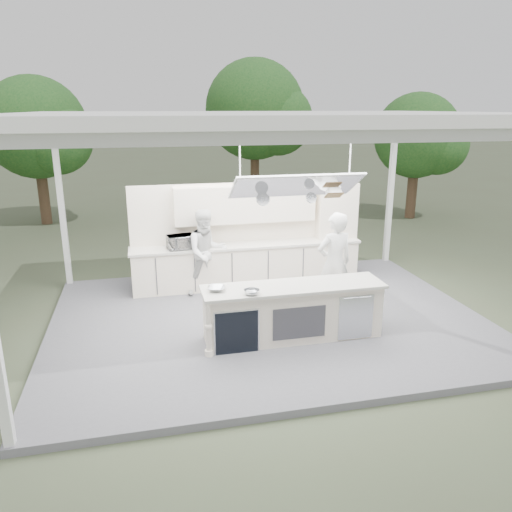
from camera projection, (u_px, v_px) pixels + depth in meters
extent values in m
plane|color=#3D4831|center=(268.00, 323.00, 9.48)|extent=(90.00, 90.00, 0.00)
cube|color=#57565B|center=(268.00, 320.00, 9.47)|extent=(8.00, 6.00, 0.12)
cube|color=white|center=(390.00, 194.00, 12.51)|extent=(0.12, 0.12, 3.70)
cube|color=white|center=(62.00, 208.00, 10.81)|extent=(0.12, 0.12, 3.70)
cube|color=white|center=(270.00, 117.00, 8.40)|extent=(8.20, 6.20, 0.16)
cube|color=white|center=(333.00, 137.00, 5.74)|extent=(8.00, 0.12, 0.16)
cube|color=white|center=(237.00, 122.00, 11.15)|extent=(8.00, 0.12, 0.16)
cube|color=white|center=(22.00, 129.00, 7.60)|extent=(0.12, 6.00, 0.16)
cube|color=white|center=(472.00, 125.00, 9.29)|extent=(0.12, 6.00, 0.16)
cube|color=white|center=(296.00, 186.00, 7.90)|extent=(2.00, 0.71, 0.43)
cube|color=white|center=(296.00, 186.00, 7.90)|extent=(2.06, 0.76, 0.46)
cylinder|color=white|center=(240.00, 157.00, 7.57)|extent=(0.02, 0.02, 0.95)
cylinder|color=white|center=(350.00, 154.00, 7.96)|extent=(0.02, 0.02, 0.95)
cylinder|color=silver|center=(263.00, 199.00, 7.99)|extent=(0.22, 0.14, 0.21)
cylinder|color=silver|center=(311.00, 198.00, 8.12)|extent=(0.18, 0.12, 0.18)
cube|color=brown|center=(334.00, 195.00, 8.22)|extent=(0.28, 0.18, 0.12)
cube|color=white|center=(293.00, 313.00, 8.52)|extent=(3.00, 0.70, 0.90)
cube|color=silver|center=(293.00, 287.00, 8.39)|extent=(3.10, 0.78, 0.05)
cylinder|color=white|center=(209.00, 329.00, 7.87)|extent=(0.11, 0.11, 0.92)
cube|color=black|center=(237.00, 332.00, 7.99)|extent=(0.70, 0.04, 0.72)
cube|color=silver|center=(237.00, 333.00, 7.99)|extent=(0.74, 0.03, 0.72)
cube|color=#3B3A40|center=(299.00, 323.00, 8.20)|extent=(0.90, 0.02, 0.55)
cube|color=silver|center=(356.00, 317.00, 8.41)|extent=(0.62, 0.02, 0.78)
cube|color=white|center=(247.00, 265.00, 11.09)|extent=(5.00, 0.65, 0.90)
cube|color=silver|center=(247.00, 245.00, 10.96)|extent=(5.08, 0.72, 0.05)
cube|color=white|center=(244.00, 233.00, 11.18)|extent=(5.00, 0.10, 2.25)
cube|color=white|center=(245.00, 204.00, 10.86)|extent=(3.10, 0.38, 0.80)
cube|color=white|center=(336.00, 211.00, 11.34)|extent=(0.90, 0.45, 1.30)
cube|color=brown|center=(336.00, 211.00, 11.34)|extent=(0.84, 0.40, 0.03)
cylinder|color=silver|center=(333.00, 236.00, 11.35)|extent=(0.20, 0.20, 0.12)
cylinder|color=black|center=(333.00, 229.00, 11.30)|extent=(0.17, 0.17, 0.20)
cylinder|color=black|center=(347.00, 236.00, 11.43)|extent=(0.16, 0.16, 0.10)
cone|color=black|center=(348.00, 228.00, 11.38)|extent=(0.14, 0.14, 0.24)
cylinder|color=brown|center=(44.00, 194.00, 17.32)|extent=(0.36, 0.36, 2.10)
sphere|color=#3B6726|center=(35.00, 128.00, 16.68)|extent=(3.40, 3.40, 3.40)
sphere|color=#3B6726|center=(56.00, 139.00, 16.45)|extent=(2.38, 2.38, 2.38)
cylinder|color=brown|center=(255.00, 175.00, 20.87)|extent=(0.36, 0.36, 2.45)
sphere|color=#3B6726|center=(255.00, 110.00, 20.12)|extent=(4.00, 4.00, 4.00)
sphere|color=#3B6726|center=(278.00, 120.00, 19.85)|extent=(2.80, 2.80, 2.80)
cylinder|color=brown|center=(412.00, 192.00, 18.30)|extent=(0.36, 0.36, 1.92)
sphere|color=#3B6726|center=(417.00, 136.00, 17.72)|extent=(3.00, 3.00, 3.00)
sphere|color=#3B6726|center=(438.00, 145.00, 17.52)|extent=(2.10, 2.10, 2.10)
imported|color=white|center=(334.00, 263.00, 9.45)|extent=(0.78, 0.57, 1.97)
imported|color=silver|center=(207.00, 252.00, 10.43)|extent=(1.00, 0.84, 1.82)
imported|color=#B5B8BC|center=(180.00, 242.00, 10.50)|extent=(0.59, 0.44, 0.30)
imported|color=silver|center=(217.00, 289.00, 8.13)|extent=(0.34, 0.34, 0.07)
imported|color=#BABDC1|center=(252.00, 292.00, 7.97)|extent=(0.28, 0.28, 0.08)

